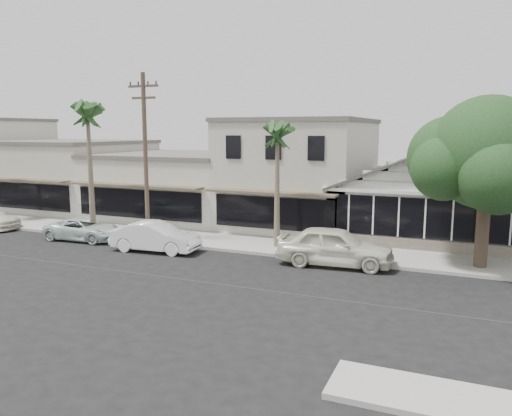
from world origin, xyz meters
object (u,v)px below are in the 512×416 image
at_px(utility_pole, 145,154).
at_px(shade_tree, 486,156).
at_px(car_0, 335,246).
at_px(car_1, 155,237).
at_px(car_2, 84,229).

height_order(utility_pole, shade_tree, utility_pole).
xyz_separation_m(car_0, shade_tree, (5.97, 1.96, 4.06)).
xyz_separation_m(car_1, shade_tree, (14.93, 2.86, 4.20)).
xyz_separation_m(utility_pole, car_2, (-3.64, -0.87, -4.18)).
bearing_deg(car_1, utility_pole, 39.45).
xyz_separation_m(utility_pole, shade_tree, (16.45, 1.31, 0.15)).
height_order(car_2, shade_tree, shade_tree).
bearing_deg(car_2, shade_tree, -87.21).
relative_size(car_1, car_2, 1.03).
distance_m(car_0, car_1, 9.01).
bearing_deg(car_2, utility_pole, -79.91).
xyz_separation_m(car_2, shade_tree, (20.09, 2.19, 4.33)).
distance_m(utility_pole, shade_tree, 16.51).
height_order(car_0, car_2, car_0).
bearing_deg(shade_tree, car_0, -161.82).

